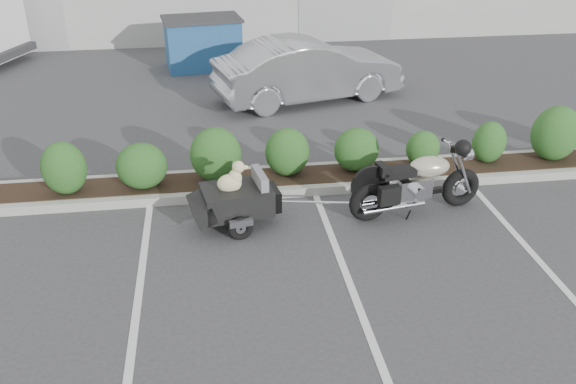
{
  "coord_description": "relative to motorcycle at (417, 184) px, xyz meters",
  "views": [
    {
      "loc": [
        -0.49,
        -7.04,
        4.71
      ],
      "look_at": [
        0.56,
        0.49,
        0.75
      ],
      "focal_mm": 38.0,
      "sensor_mm": 36.0,
      "label": 1
    }
  ],
  "objects": [
    {
      "name": "ground",
      "position": [
        -2.63,
        -0.94,
        -0.51
      ],
      "size": [
        90.0,
        90.0,
        0.0
      ],
      "primitive_type": "plane",
      "color": "#38383A",
      "rests_on": "ground"
    },
    {
      "name": "planter_kerb",
      "position": [
        -1.63,
        1.26,
        -0.44
      ],
      "size": [
        12.0,
        1.0,
        0.15
      ],
      "primitive_type": "cube",
      "color": "#9E9E93",
      "rests_on": "ground"
    },
    {
      "name": "motorcycle",
      "position": [
        0.0,
        0.0,
        0.0
      ],
      "size": [
        2.22,
        0.88,
        1.28
      ],
      "rotation": [
        0.0,
        0.0,
        0.17
      ],
      "color": "black",
      "rests_on": "ground"
    },
    {
      "name": "pet_trailer",
      "position": [
        -2.79,
        0.02,
        -0.06
      ],
      "size": [
        1.8,
        1.02,
        1.06
      ],
      "rotation": [
        0.0,
        0.0,
        0.17
      ],
      "color": "black",
      "rests_on": "ground"
    },
    {
      "name": "sedan",
      "position": [
        -0.75,
        5.6,
        0.2
      ],
      "size": [
        4.58,
        2.57,
        1.43
      ],
      "primitive_type": "imported",
      "rotation": [
        0.0,
        0.0,
        1.83
      ],
      "color": "#B4B3BB",
      "rests_on": "ground"
    },
    {
      "name": "dumpster",
      "position": [
        -3.12,
        8.67,
        0.17
      ],
      "size": [
        2.22,
        1.66,
        1.35
      ],
      "rotation": [
        0.0,
        0.0,
        0.13
      ],
      "color": "navy",
      "rests_on": "ground"
    }
  ]
}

